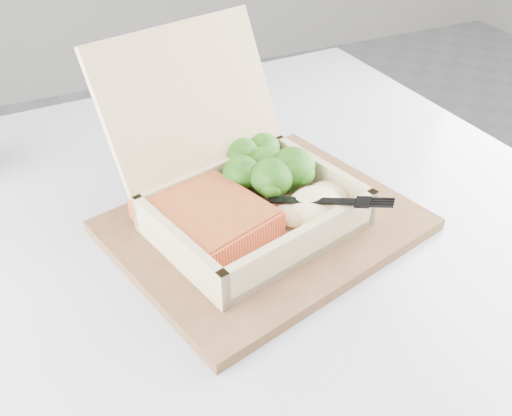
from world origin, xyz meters
name	(u,v)px	position (x,y,z in m)	size (l,w,h in m)	color
floor	(423,374)	(0.00, 0.00, 0.00)	(4.00, 4.00, 0.00)	#99999E
cafe_table	(234,360)	(-0.57, -0.18, 0.56)	(0.92, 0.92, 0.76)	black
serving_tray	(264,225)	(-0.53, -0.17, 0.77)	(0.32, 0.26, 0.01)	brown
takeout_container	(233,176)	(-0.55, -0.14, 0.82)	(0.26, 0.28, 0.19)	tan
salmon_fillet	(205,215)	(-0.59, -0.17, 0.80)	(0.10, 0.14, 0.03)	#E8582D
broccoli_pile	(265,168)	(-0.50, -0.12, 0.81)	(0.12, 0.12, 0.04)	#367F1C
mashed_potatoes	(316,205)	(-0.48, -0.20, 0.80)	(0.10, 0.08, 0.03)	beige
plastic_fork	(294,198)	(-0.50, -0.20, 0.81)	(0.11, 0.11, 0.02)	black
receipt	(227,149)	(-0.50, 0.01, 0.76)	(0.08, 0.15, 0.00)	white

